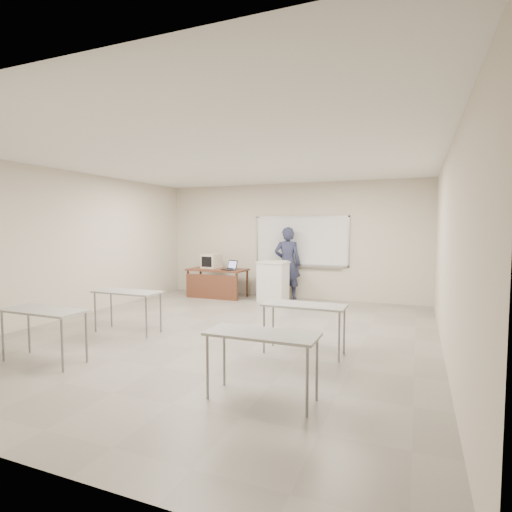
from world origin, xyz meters
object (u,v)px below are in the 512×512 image
at_px(whiteboard, 301,242).
at_px(podium, 273,282).
at_px(presenter, 287,263).
at_px(instructor_desk, 216,276).
at_px(mouse, 235,269).
at_px(crt_monitor, 212,261).
at_px(laptop, 229,268).
at_px(keyboard, 280,261).

height_order(whiteboard, podium, whiteboard).
bearing_deg(podium, presenter, 73.45).
distance_m(instructor_desk, mouse, 0.59).
height_order(crt_monitor, mouse, crt_monitor).
distance_m(instructor_desk, podium, 1.60).
height_order(podium, mouse, podium).
relative_size(mouse, presenter, 0.06).
relative_size(whiteboard, laptop, 7.39).
bearing_deg(whiteboard, podium, -123.07).
height_order(instructor_desk, keyboard, keyboard).
relative_size(instructor_desk, keyboard, 3.62).
bearing_deg(instructor_desk, podium, 0.89).
bearing_deg(crt_monitor, presenter, 13.92).
bearing_deg(podium, crt_monitor, 178.31).
xyz_separation_m(whiteboard, mouse, (-1.55, -0.77, -0.71)).
relative_size(podium, keyboard, 2.35).
bearing_deg(presenter, podium, 56.18).
relative_size(crt_monitor, presenter, 0.25).
bearing_deg(crt_monitor, keyboard, 1.66).
bearing_deg(whiteboard, instructor_desk, -159.62).
bearing_deg(instructor_desk, presenter, 16.81).
distance_m(crt_monitor, presenter, 2.08).
xyz_separation_m(mouse, keyboard, (1.20, 0.08, 0.25)).
bearing_deg(presenter, whiteboard, -151.55).
height_order(whiteboard, presenter, whiteboard).
bearing_deg(crt_monitor, mouse, -9.86).
xyz_separation_m(crt_monitor, keyboard, (2.00, -0.15, 0.08)).
xyz_separation_m(podium, mouse, (-1.05, 0.00, 0.27)).
height_order(laptop, keyboard, keyboard).
distance_m(mouse, keyboard, 1.23).
height_order(mouse, presenter, presenter).
relative_size(podium, crt_monitor, 2.15).
relative_size(whiteboard, podium, 2.47).
xyz_separation_m(crt_monitor, presenter, (2.06, 0.29, -0.01)).
relative_size(podium, mouse, 9.55).
xyz_separation_m(laptop, presenter, (1.41, 0.54, 0.12)).
xyz_separation_m(whiteboard, instructor_desk, (-2.10, -0.78, -0.92)).
distance_m(crt_monitor, laptop, 0.71).
height_order(crt_monitor, presenter, presenter).
height_order(podium, laptop, podium).
xyz_separation_m(podium, crt_monitor, (-1.85, 0.23, 0.43)).
xyz_separation_m(laptop, mouse, (0.15, 0.02, -0.04)).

